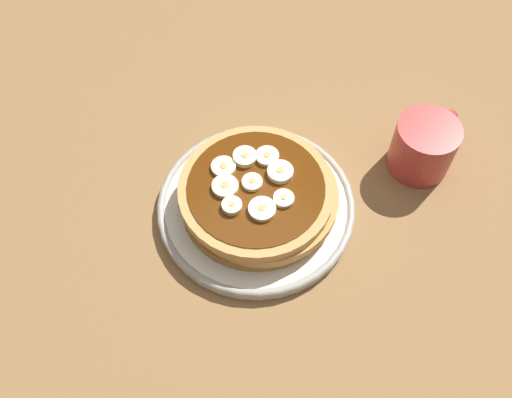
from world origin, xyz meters
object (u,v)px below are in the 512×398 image
object	(u,v)px
plate	(256,206)
banana_slice_6	(267,156)
banana_slice_1	(234,207)
coffee_mug	(425,145)
banana_slice_4	(224,167)
banana_slice_0	(251,183)
banana_slice_5	(245,157)
banana_slice_2	(280,172)
banana_slice_7	(262,209)
banana_slice_3	(284,199)
pancake_stack	(258,195)
banana_slice_8	(225,187)

from	to	relation	value
plate	banana_slice_6	size ratio (longest dim) A/B	8.48
plate	banana_slice_1	xyz separation A→B (cm)	(-4.45, -0.31, 5.39)
plate	banana_slice_6	world-z (taller)	banana_slice_6
plate	coffee_mug	distance (cm)	25.50
banana_slice_1	banana_slice_4	size ratio (longest dim) A/B	0.79
banana_slice_0	banana_slice_4	distance (cm)	4.51
banana_slice_5	coffee_mug	distance (cm)	25.78
banana_slice_2	coffee_mug	bearing A→B (deg)	-29.58
banana_slice_7	coffee_mug	xyz separation A→B (cm)	(24.60, -8.49, -2.12)
banana_slice_5	banana_slice_7	bearing A→B (deg)	-120.69
banana_slice_2	banana_slice_3	bearing A→B (deg)	-131.38
banana_slice_5	banana_slice_4	bearing A→B (deg)	162.75
pancake_stack	banana_slice_4	distance (cm)	5.97
banana_slice_0	banana_slice_8	xyz separation A→B (cm)	(-2.70, 2.05, 0.04)
coffee_mug	banana_slice_6	bearing A→B (deg)	142.75
banana_slice_6	banana_slice_8	xyz separation A→B (cm)	(-7.38, 0.61, 0.03)
pancake_stack	banana_slice_2	world-z (taller)	banana_slice_2
banana_slice_4	banana_slice_5	xyz separation A→B (cm)	(3.09, -0.96, 0.12)
banana_slice_2	banana_slice_4	size ratio (longest dim) A/B	1.04
pancake_stack	banana_slice_6	bearing A→B (deg)	28.98
pancake_stack	banana_slice_2	xyz separation A→B (cm)	(3.41, -0.76, 2.57)
banana_slice_2	banana_slice_7	size ratio (longest dim) A/B	0.98
banana_slice_1	coffee_mug	distance (cm)	29.28
banana_slice_0	banana_slice_3	distance (cm)	4.85
banana_slice_1	banana_slice_7	xyz separation A→B (cm)	(2.34, -2.78, -0.08)
pancake_stack	banana_slice_0	size ratio (longest dim) A/B	7.80
banana_slice_0	banana_slice_1	size ratio (longest dim) A/B	1.04
banana_slice_1	banana_slice_7	bearing A→B (deg)	-49.94
plate	banana_slice_5	bearing A→B (deg)	62.15
pancake_stack	banana_slice_8	size ratio (longest dim) A/B	6.09
banana_slice_2	banana_slice_6	size ratio (longest dim) A/B	1.09
banana_slice_3	banana_slice_4	xyz separation A→B (cm)	(-1.85, 9.16, -0.01)
banana_slice_3	coffee_mug	distance (cm)	22.90
plate	pancake_stack	distance (cm)	2.83
banana_slice_0	banana_slice_8	world-z (taller)	same
banana_slice_3	banana_slice_7	size ratio (longest dim) A/B	0.77
plate	banana_slice_8	bearing A→B (deg)	136.89
banana_slice_7	banana_slice_6	bearing A→B (deg)	38.70
banana_slice_2	banana_slice_3	world-z (taller)	banana_slice_2
plate	banana_slice_8	world-z (taller)	banana_slice_8
banana_slice_1	coffee_mug	size ratio (longest dim) A/B	0.22
banana_slice_3	banana_slice_6	distance (cm)	7.05
banana_slice_1	banana_slice_6	world-z (taller)	banana_slice_1
banana_slice_8	pancake_stack	bearing A→B (deg)	-41.95
banana_slice_5	banana_slice_7	xyz separation A→B (cm)	(-4.33, -7.30, -0.07)
banana_slice_2	banana_slice_8	distance (cm)	7.58
banana_slice_2	banana_slice_5	distance (cm)	5.33
banana_slice_4	banana_slice_7	world-z (taller)	same
banana_slice_7	banana_slice_0	bearing A→B (deg)	63.73
coffee_mug	banana_slice_3	bearing A→B (deg)	160.57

